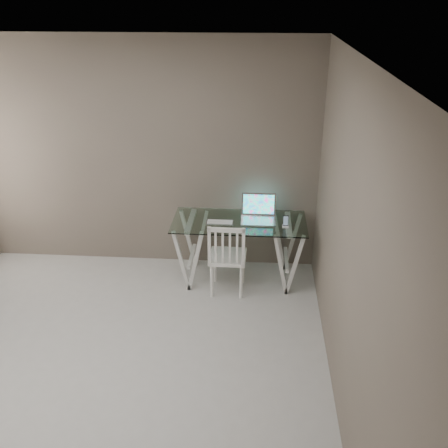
% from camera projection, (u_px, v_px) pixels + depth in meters
% --- Properties ---
extents(room, '(4.50, 4.52, 2.71)m').
position_uv_depth(room, '(68.00, 202.00, 3.61)').
color(room, '#B0AEA9').
rests_on(room, ground).
extents(desk, '(1.50, 0.70, 0.75)m').
position_uv_depth(desk, '(239.00, 250.00, 5.75)').
color(desk, silver).
rests_on(desk, ground).
extents(chair, '(0.41, 0.41, 0.87)m').
position_uv_depth(chair, '(227.00, 256.00, 5.43)').
color(chair, white).
rests_on(chair, ground).
extents(laptop, '(0.39, 0.32, 0.27)m').
position_uv_depth(laptop, '(258.00, 214.00, 5.63)').
color(laptop, '#B5B5BA').
rests_on(laptop, desk).
extents(keyboard, '(0.30, 0.13, 0.01)m').
position_uv_depth(keyboard, '(220.00, 222.00, 5.57)').
color(keyboard, silver).
rests_on(keyboard, desk).
extents(mouse, '(0.11, 0.07, 0.04)m').
position_uv_depth(mouse, '(232.00, 230.00, 5.36)').
color(mouse, silver).
rests_on(mouse, desk).
extents(phone_dock, '(0.07, 0.07, 0.13)m').
position_uv_depth(phone_dock, '(286.00, 224.00, 5.45)').
color(phone_dock, white).
rests_on(phone_dock, desk).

